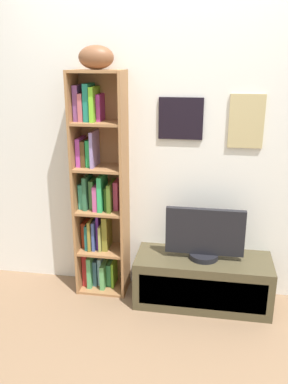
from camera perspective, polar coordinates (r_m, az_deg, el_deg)
The scene contains 6 objects.
ground at distance 2.66m, azimuth -0.33°, elevation -25.43°, with size 5.20×5.20×0.04m, color #816349.
back_wall at distance 3.09m, azimuth 3.28°, elevation 8.17°, with size 4.80×0.08×2.56m.
bookshelf at distance 3.17m, azimuth -6.45°, elevation -0.23°, with size 0.40×0.27×1.75m.
football at distance 2.98m, azimuth -6.78°, elevation 18.35°, with size 0.25×0.16×0.16m, color brown.
tv_stand at distance 3.23m, azimuth 8.25°, elevation -12.24°, with size 1.03×0.41×0.38m.
television at distance 3.06m, azimuth 8.57°, elevation -6.05°, with size 0.58×0.22×0.40m.
Camera 1 is at (0.33, -1.90, 1.82)m, focal length 37.79 mm.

